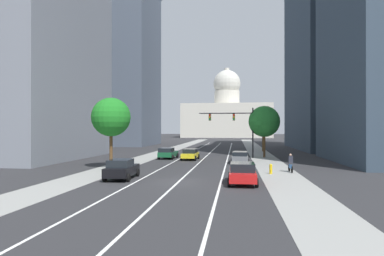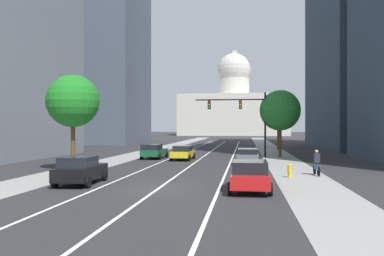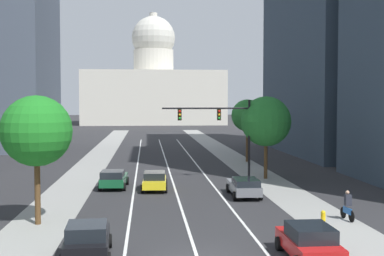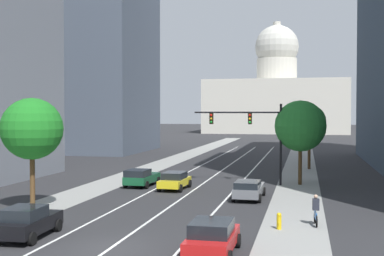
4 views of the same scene
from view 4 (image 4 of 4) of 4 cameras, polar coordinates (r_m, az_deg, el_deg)
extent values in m
plane|color=#2B2B2D|center=(63.08, 4.51, -3.92)|extent=(400.00, 400.00, 0.00)
cube|color=gray|center=(59.92, -3.91, -4.22)|extent=(3.54, 130.00, 0.01)
cube|color=gray|center=(57.51, 11.89, -4.51)|extent=(3.54, 130.00, 0.01)
cube|color=white|center=(49.04, -1.65, -5.55)|extent=(0.16, 90.00, 0.01)
cube|color=white|center=(48.37, 2.03, -5.65)|extent=(0.16, 90.00, 0.01)
cube|color=white|center=(47.90, 5.79, -5.73)|extent=(0.16, 90.00, 0.01)
cube|color=#4C5666|center=(84.59, -10.45, 10.98)|extent=(15.20, 18.95, 39.65)
cube|color=beige|center=(159.55, 9.39, 2.34)|extent=(41.57, 28.83, 15.75)
cylinder|color=beige|center=(160.06, 9.41, 6.39)|extent=(12.22, 12.22, 6.85)
sphere|color=beige|center=(160.79, 9.42, 8.90)|extent=(13.24, 13.24, 13.24)
cylinder|color=beige|center=(161.63, 9.43, 11.00)|extent=(2.38, 2.38, 3.31)
cube|color=slate|center=(37.52, 6.38, -6.87)|extent=(1.87, 4.74, 0.62)
cube|color=black|center=(36.57, 6.21, -6.25)|extent=(1.70, 2.46, 0.45)
cylinder|color=black|center=(39.25, 5.33, -6.94)|extent=(0.23, 0.64, 0.64)
cylinder|color=black|center=(39.05, 7.99, -7.00)|extent=(0.23, 0.64, 0.64)
cylinder|color=black|center=(36.12, 4.62, -7.71)|extent=(0.23, 0.64, 0.64)
cylinder|color=black|center=(35.89, 7.52, -7.78)|extent=(0.23, 0.64, 0.64)
cube|color=#14512D|center=(43.80, -5.57, -5.61)|extent=(2.03, 4.34, 0.64)
cube|color=black|center=(42.74, -6.07, -4.99)|extent=(1.79, 2.19, 0.54)
cylinder|color=black|center=(45.51, -6.02, -5.74)|extent=(0.25, 0.65, 0.64)
cylinder|color=black|center=(44.89, -3.80, -5.84)|extent=(0.25, 0.65, 0.64)
cylinder|color=black|center=(42.84, -7.42, -6.21)|extent=(0.25, 0.65, 0.64)
cylinder|color=black|center=(42.18, -5.08, -6.33)|extent=(0.25, 0.65, 0.64)
cube|color=black|center=(27.29, -17.73, -10.15)|extent=(2.03, 4.34, 0.70)
cube|color=black|center=(26.78, -18.19, -8.98)|extent=(1.78, 2.14, 0.58)
cylinder|color=black|center=(29.04, -18.01, -10.13)|extent=(0.25, 0.65, 0.64)
cylinder|color=black|center=(28.25, -14.67, -10.44)|extent=(0.25, 0.65, 0.64)
cylinder|color=black|center=(25.71, -17.39, -11.69)|extent=(0.25, 0.65, 0.64)
cube|color=yellow|center=(41.69, -1.94, -6.04)|extent=(1.90, 4.11, 0.56)
cube|color=black|center=(41.57, -1.96, -5.29)|extent=(1.69, 2.28, 0.54)
cylinder|color=black|center=(43.28, -2.53, -6.12)|extent=(0.24, 0.65, 0.64)
cylinder|color=black|center=(42.80, -0.29, -6.21)|extent=(0.24, 0.65, 0.64)
cylinder|color=black|center=(40.68, -3.69, -6.63)|extent=(0.24, 0.65, 0.64)
cylinder|color=black|center=(40.17, -1.31, -6.73)|extent=(0.24, 0.65, 0.64)
cube|color=red|center=(23.00, 2.30, -12.40)|extent=(1.87, 4.29, 0.64)
cube|color=black|center=(22.64, 2.20, -11.03)|extent=(1.72, 2.24, 0.59)
cylinder|color=black|center=(24.64, 0.73, -12.20)|extent=(0.22, 0.64, 0.64)
cylinder|color=black|center=(24.34, 5.14, -12.38)|extent=(0.22, 0.64, 0.64)
cylinder|color=black|center=(21.89, -0.88, -14.00)|extent=(0.22, 0.64, 0.64)
cylinder|color=black|center=(44.49, 9.84, -1.83)|extent=(0.20, 0.20, 6.97)
cylinder|color=black|center=(44.74, 5.03, 1.74)|extent=(7.54, 0.14, 0.14)
cube|color=black|center=(44.61, 6.47, 1.03)|extent=(0.32, 0.28, 0.96)
sphere|color=red|center=(44.46, 6.45, 1.42)|extent=(0.20, 0.20, 0.20)
sphere|color=orange|center=(44.46, 6.45, 1.03)|extent=(0.20, 0.20, 0.20)
sphere|color=green|center=(44.47, 6.45, 0.64)|extent=(0.20, 0.20, 0.20)
cube|color=black|center=(45.09, 2.18, 1.05)|extent=(0.32, 0.28, 0.96)
sphere|color=red|center=(44.94, 2.14, 1.43)|extent=(0.20, 0.20, 0.20)
sphere|color=orange|center=(44.95, 2.14, 1.05)|extent=(0.20, 0.20, 0.20)
sphere|color=green|center=(44.95, 2.14, 0.67)|extent=(0.20, 0.20, 0.20)
cylinder|color=yellow|center=(28.18, 9.66, -10.37)|extent=(0.26, 0.26, 0.70)
sphere|color=yellow|center=(28.09, 9.67, -9.51)|extent=(0.26, 0.26, 0.26)
cylinder|color=yellow|center=(28.02, 9.65, -10.37)|extent=(0.10, 0.12, 0.10)
cylinder|color=black|center=(29.04, 13.70, -10.07)|extent=(0.10, 0.66, 0.66)
cylinder|color=black|center=(30.05, 13.50, -9.67)|extent=(0.10, 0.66, 0.66)
cube|color=#1959B2|center=(29.50, 13.60, -9.45)|extent=(0.14, 1.00, 0.36)
cube|color=#262833|center=(29.34, 13.62, -8.26)|extent=(0.38, 0.31, 0.64)
sphere|color=tan|center=(29.34, 13.61, -7.41)|extent=(0.22, 0.22, 0.22)
cylinder|color=#51381E|center=(34.27, -17.33, -5.59)|extent=(0.32, 0.32, 3.84)
sphere|color=#1D7621|center=(34.01, -17.38, -0.08)|extent=(3.93, 3.93, 3.93)
cylinder|color=#51381E|center=(57.84, 12.91, -2.50)|extent=(0.32, 0.32, 3.99)
sphere|color=#2B7931|center=(57.69, 12.93, 0.73)|extent=(3.61, 3.61, 3.61)
cylinder|color=#51381E|center=(45.23, 11.94, -3.97)|extent=(0.32, 0.32, 3.54)
sphere|color=#25752D|center=(45.02, 11.97, 0.23)|extent=(4.41, 4.41, 4.41)
camera|label=1|loc=(5.50, -104.58, -24.82)|focal=30.73mm
camera|label=2|loc=(5.44, -53.59, -32.57)|focal=36.55mm
camera|label=3|loc=(10.93, -74.38, 3.45)|focal=48.04mm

